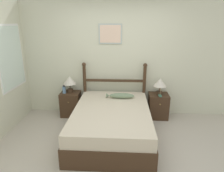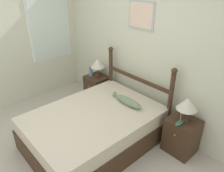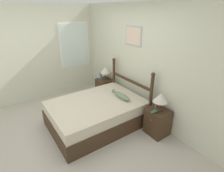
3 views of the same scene
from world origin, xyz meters
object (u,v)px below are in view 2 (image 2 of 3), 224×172
at_px(model_boat, 180,123).
at_px(nightstand_right, 181,136).
at_px(table_lamp_left, 97,64).
at_px(table_lamp_right, 187,105).
at_px(bed, 94,128).
at_px(fish_pillow, 127,101).
at_px(nightstand_left, 97,89).
at_px(bottle, 91,71).

bearing_deg(model_boat, nightstand_right, 90.11).
xyz_separation_m(table_lamp_left, table_lamp_right, (2.02, -0.04, 0.00)).
distance_m(bed, nightstand_right, 1.32).
relative_size(bed, model_boat, 10.35).
xyz_separation_m(model_boat, fish_pillow, (-0.85, -0.17, 0.04)).
height_order(table_lamp_left, model_boat, table_lamp_left).
relative_size(nightstand_left, nightstand_right, 1.00).
xyz_separation_m(nightstand_left, bottle, (-0.12, -0.05, 0.37)).
relative_size(bed, table_lamp_left, 5.36).
bearing_deg(model_boat, bottle, 177.97).
relative_size(table_lamp_right, bottle, 1.87).
bearing_deg(nightstand_right, fish_pillow, -160.91).
bearing_deg(table_lamp_right, fish_pillow, -160.98).
bearing_deg(nightstand_left, table_lamp_left, 98.30).
distance_m(bed, nightstand_left, 1.32).
bearing_deg(table_lamp_right, nightstand_left, 179.98).
xyz_separation_m(nightstand_right, table_lamp_right, (0.00, -0.00, 0.54)).
xyz_separation_m(bed, fish_pillow, (0.16, 0.56, 0.34)).
bearing_deg(table_lamp_left, bottle, -142.16).
bearing_deg(nightstand_left, table_lamp_right, -0.02).
relative_size(nightstand_left, bottle, 2.82).
height_order(nightstand_right, table_lamp_right, table_lamp_right).
relative_size(table_lamp_left, fish_pillow, 0.63).
bearing_deg(nightstand_left, fish_pillow, -14.16).
xyz_separation_m(bed, table_lamp_left, (-1.01, 0.89, 0.54)).
bearing_deg(bottle, table_lamp_right, 1.27).
distance_m(table_lamp_left, table_lamp_right, 2.02).
distance_m(table_lamp_right, fish_pillow, 0.92).
bearing_deg(table_lamp_right, bottle, -178.73).
bearing_deg(fish_pillow, bottle, 169.18).
xyz_separation_m(table_lamp_left, fish_pillow, (1.17, -0.33, -0.20)).
bearing_deg(bed, nightstand_right, 40.37).
height_order(nightstand_right, model_boat, model_boat).
distance_m(bed, table_lamp_right, 1.43).
bearing_deg(bottle, fish_pillow, -10.82).
xyz_separation_m(nightstand_left, nightstand_right, (2.01, 0.00, 0.00)).
bearing_deg(nightstand_left, bed, -40.37).
height_order(table_lamp_left, table_lamp_right, same).
bearing_deg(table_lamp_left, fish_pillow, -15.95).
bearing_deg(nightstand_right, nightstand_left, 180.00).
height_order(bed, model_boat, model_boat).
bearing_deg(model_boat, table_lamp_left, 175.34).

